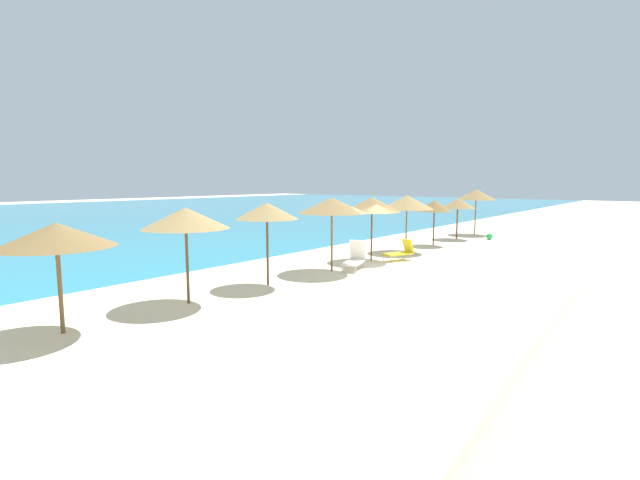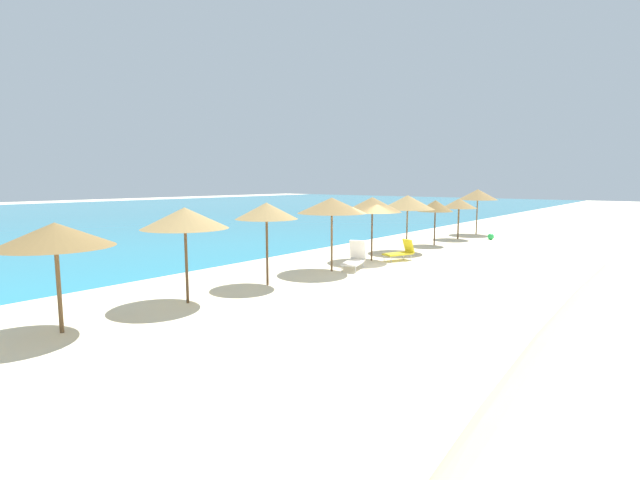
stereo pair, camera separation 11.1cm
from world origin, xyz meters
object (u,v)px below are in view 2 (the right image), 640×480
Objects in this scene: beach_umbrella_2 at (185,218)px; beach_umbrella_3 at (266,211)px; beach_umbrella_8 at (459,204)px; beach_ball at (491,237)px; lounge_chair_0 at (355,258)px; lounge_chair_1 at (401,252)px; beach_umbrella_7 at (435,206)px; beach_umbrella_1 at (55,235)px; beach_umbrella_5 at (372,205)px; beach_umbrella_9 at (478,195)px; beach_umbrella_6 at (408,202)px; beach_umbrella_4 at (332,206)px.

beach_umbrella_3 is (3.09, -0.13, 0.05)m from beach_umbrella_2.
beach_ball is at bearing -61.72° from beach_umbrella_8.
beach_umbrella_3 is at bearing 62.68° from lounge_chair_0.
beach_umbrella_3 reaches higher than lounge_chair_1.
beach_ball is (4.34, -1.60, -1.97)m from beach_umbrella_7.
beach_umbrella_1 is 12.90m from beach_umbrella_5.
beach_umbrella_9 is at bearing -63.39° from lounge_chair_1.
beach_umbrella_2 is at bearing 179.51° from beach_umbrella_8.
beach_umbrella_3 is 1.85× the size of lounge_chair_1.
beach_umbrella_5 is at bearing -94.23° from lounge_chair_0.
beach_umbrella_3 reaches higher than lounge_chair_0.
beach_umbrella_5 is at bearing -179.60° from beach_umbrella_9.
beach_umbrella_3 is (6.52, -0.18, 0.22)m from beach_umbrella_1.
beach_umbrella_6 reaches higher than beach_ball.
beach_ball is (7.43, -1.64, -2.27)m from beach_umbrella_6.
beach_umbrella_2 is 12.72m from beach_umbrella_6.
beach_umbrella_3 is 7.58m from lounge_chair_1.
beach_umbrella_7 is 1.64× the size of lounge_chair_1.
lounge_chair_1 reaches higher than beach_ball.
beach_umbrella_5 is at bearing 171.38° from beach_ball.
lounge_chair_0 is (4.25, -0.64, -2.08)m from beach_umbrella_3.
beach_umbrella_9 is at bearing -0.39° from beach_umbrella_1.
beach_umbrella_1 is at bearing 179.48° from beach_umbrella_8.
beach_umbrella_2 reaches higher than lounge_chair_0.
beach_umbrella_5 is at bearing -1.34° from beach_umbrella_2.
beach_umbrella_4 reaches higher than beach_umbrella_7.
beach_umbrella_1 is 22.67m from beach_umbrella_8.
beach_umbrella_2 is 0.98× the size of beach_umbrella_6.
beach_umbrella_4 is at bearing -177.53° from beach_umbrella_5.
beach_umbrella_6 is 9.66m from beach_umbrella_9.
beach_umbrella_4 is at bearing -179.28° from beach_umbrella_7.
beach_umbrella_1 is 0.87× the size of beach_umbrella_9.
beach_umbrella_9 is at bearing 0.39° from beach_umbrella_6.
lounge_chair_0 is at bearing -8.56° from beach_umbrella_3.
beach_umbrella_9 is 7.84× the size of beach_ball.
beach_umbrella_9 is (3.13, 0.03, 0.46)m from beach_umbrella_8.
beach_umbrella_3 is at bearing -2.47° from beach_umbrella_2.
beach_umbrella_4 is 7.58× the size of beach_ball.
beach_umbrella_5 reaches higher than beach_ball.
beach_umbrella_2 is at bearing 176.82° from beach_umbrella_4.
beach_umbrella_4 reaches higher than beach_umbrella_5.
beach_umbrella_8 reaches higher than lounge_chair_0.
beach_umbrella_7 is (15.81, -0.24, -0.30)m from beach_umbrella_2.
beach_umbrella_6 reaches higher than lounge_chair_0.
beach_umbrella_2 is at bearing -0.71° from beach_umbrella_1.
beach_umbrella_6 is 0.95× the size of beach_umbrella_9.
beach_umbrella_8 is (3.44, 0.07, -0.01)m from beach_umbrella_7.
beach_umbrella_8 is at bearing -0.10° from beach_umbrella_3.
beach_umbrella_7 is at bearing -0.71° from beach_umbrella_6.
beach_umbrella_9 reaches higher than lounge_chair_1.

